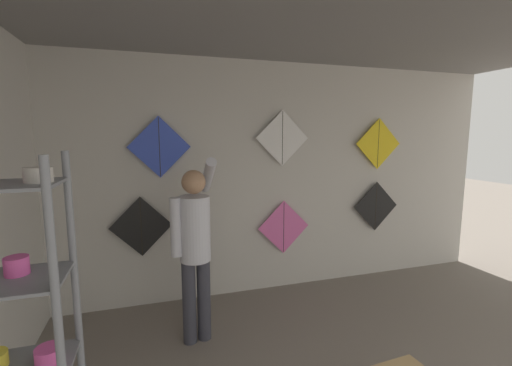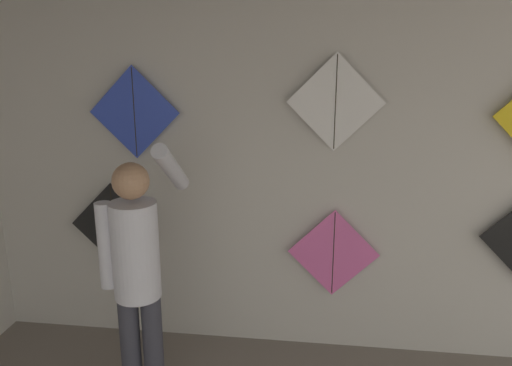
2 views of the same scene
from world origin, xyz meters
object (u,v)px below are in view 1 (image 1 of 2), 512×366
shopkeeper (195,240)px  kite_0 (141,227)px  kite_1 (284,227)px  kite_3 (159,147)px  kite_5 (378,144)px  kite_4 (282,138)px  kite_2 (376,206)px

shopkeeper → kite_0: 0.93m
kite_1 → kite_3: size_ratio=1.00×
kite_5 → kite_4: bearing=180.0°
kite_0 → kite_4: 1.91m
kite_4 → shopkeeper: bearing=-145.7°
kite_1 → kite_4: kite_4 is taller
kite_3 → kite_5: (2.79, 0.00, 0.01)m
kite_3 → kite_4: bearing=0.0°
kite_1 → kite_4: 1.10m
kite_2 → kite_4: bearing=180.0°
shopkeeper → kite_4: (1.17, 0.79, 0.92)m
shopkeeper → kite_4: bearing=25.7°
kite_0 → kite_2: 3.02m
kite_0 → kite_5: kite_5 is taller
kite_0 → kite_2: kite_2 is taller
shopkeeper → kite_1: 1.45m
kite_0 → kite_1: kite_0 is taller
kite_0 → kite_3: bearing=0.0°
kite_1 → kite_5: bearing=0.0°
kite_4 → kite_1: bearing=0.0°
kite_4 → kite_5: size_ratio=1.00×
shopkeeper → kite_0: shopkeeper is taller
kite_0 → kite_3: kite_3 is taller
shopkeeper → kite_3: kite_3 is taller
kite_4 → kite_5: bearing=0.0°
kite_1 → kite_5: kite_5 is taller
kite_2 → kite_3: size_ratio=1.00×
kite_2 → kite_5: size_ratio=1.00×
kite_3 → shopkeeper: bearing=-71.7°
kite_2 → kite_3: bearing=180.0°
kite_2 → shopkeeper: bearing=-162.6°
kite_2 → kite_3: 2.92m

